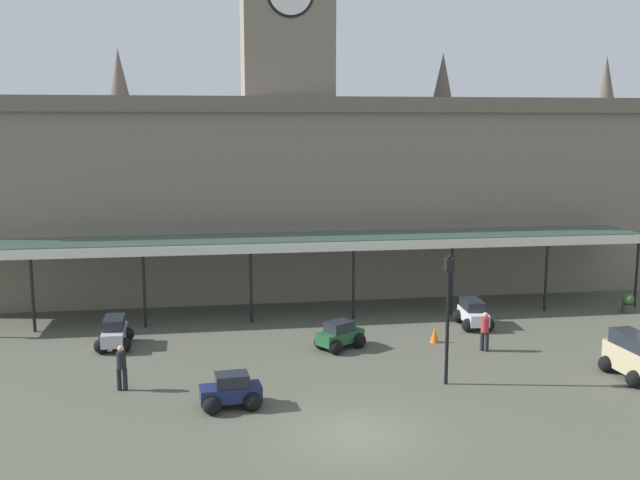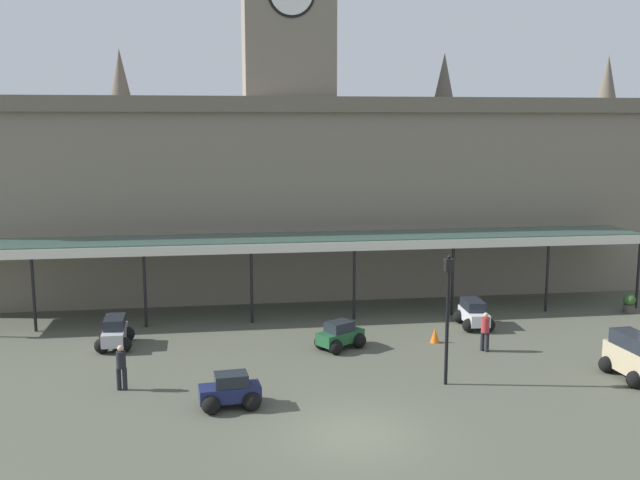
# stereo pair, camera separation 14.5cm
# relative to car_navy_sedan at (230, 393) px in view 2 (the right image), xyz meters

# --- Properties ---
(ground_plane) EXTENTS (140.00, 140.00, 0.00)m
(ground_plane) POSITION_rel_car_navy_sedan_xyz_m (3.76, -2.69, -0.50)
(ground_plane) COLOR #4E5042
(station_building) EXTENTS (40.13, 7.21, 20.27)m
(station_building) POSITION_rel_car_navy_sedan_xyz_m (3.76, 17.42, 5.67)
(station_building) COLOR slate
(station_building) RESTS_ON ground
(entrance_canopy) EXTENTS (34.94, 3.26, 3.91)m
(entrance_canopy) POSITION_rel_car_navy_sedan_xyz_m (3.76, 11.59, 3.26)
(entrance_canopy) COLOR #38564C
(entrance_canopy) RESTS_ON ground
(car_navy_sedan) EXTENTS (2.12, 1.65, 1.19)m
(car_navy_sedan) POSITION_rel_car_navy_sedan_xyz_m (0.00, 0.00, 0.00)
(car_navy_sedan) COLOR #19214C
(car_navy_sedan) RESTS_ON ground
(car_beige_van) EXTENTS (1.72, 2.47, 1.77)m
(car_beige_van) POSITION_rel_car_navy_sedan_xyz_m (14.96, 0.56, 0.30)
(car_beige_van) COLOR tan
(car_beige_van) RESTS_ON ground
(car_white_estate) EXTENTS (1.62, 2.30, 1.27)m
(car_white_estate) POSITION_rel_car_navy_sedan_xyz_m (11.54, 8.12, 0.06)
(car_white_estate) COLOR silver
(car_white_estate) RESTS_ON ground
(car_green_sedan) EXTENTS (2.25, 2.11, 1.19)m
(car_green_sedan) POSITION_rel_car_navy_sedan_xyz_m (4.77, 5.79, 0.00)
(car_green_sedan) COLOR #1E512D
(car_green_sedan) RESTS_ON ground
(car_silver_estate) EXTENTS (1.58, 2.27, 1.27)m
(car_silver_estate) POSITION_rel_car_navy_sedan_xyz_m (-4.74, 7.43, 0.06)
(car_silver_estate) COLOR #B2B5BA
(car_silver_estate) RESTS_ON ground
(pedestrian_beside_cars) EXTENTS (0.34, 0.34, 1.67)m
(pedestrian_beside_cars) POSITION_rel_car_navy_sedan_xyz_m (10.73, 4.57, 0.41)
(pedestrian_beside_cars) COLOR black
(pedestrian_beside_cars) RESTS_ON ground
(pedestrian_crossing_forecourt) EXTENTS (0.39, 0.34, 1.67)m
(pedestrian_crossing_forecourt) POSITION_rel_car_navy_sedan_xyz_m (-3.82, 2.17, 0.41)
(pedestrian_crossing_forecourt) COLOR black
(pedestrian_crossing_forecourt) RESTS_ON ground
(victorian_lamppost) EXTENTS (0.30, 0.30, 4.83)m
(victorian_lamppost) POSITION_rel_car_navy_sedan_xyz_m (7.88, 1.05, 2.50)
(victorian_lamppost) COLOR black
(victorian_lamppost) RESTS_ON ground
(traffic_cone) EXTENTS (0.40, 0.40, 0.66)m
(traffic_cone) POSITION_rel_car_navy_sedan_xyz_m (9.01, 6.02, -0.17)
(traffic_cone) COLOR orange
(traffic_cone) RESTS_ON ground
(planter_near_kerb) EXTENTS (0.60, 0.60, 0.96)m
(planter_near_kerb) POSITION_rel_car_navy_sedan_xyz_m (20.25, 9.49, -0.01)
(planter_near_kerb) COLOR #47423D
(planter_near_kerb) RESTS_ON ground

